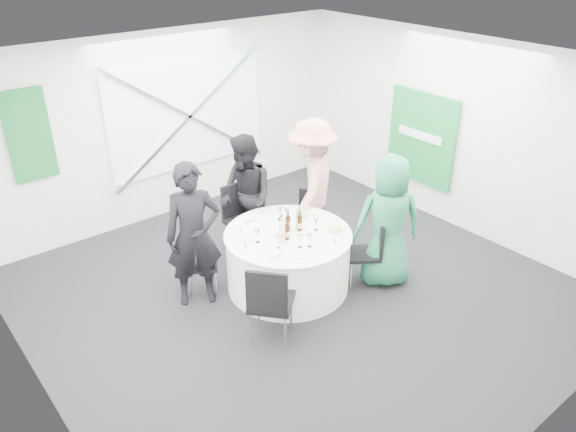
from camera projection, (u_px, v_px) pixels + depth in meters
floor at (298, 293)px, 7.00m from camera, size 6.00×6.00×0.00m
ceiling at (300, 67)px, 5.70m from camera, size 6.00×6.00×0.00m
wall_back at (170, 125)px, 8.41m from camera, size 6.00×0.00×6.00m
wall_front at (552, 320)px, 4.30m from camera, size 6.00×0.00×6.00m
wall_left at (25, 288)px, 4.67m from camera, size 0.00×6.00×6.00m
wall_right at (459, 135)px, 8.03m from camera, size 0.00×6.00×6.00m
window_panel at (188, 116)px, 8.50m from camera, size 2.60×0.03×1.60m
window_brace_a at (190, 116)px, 8.48m from camera, size 2.63×0.05×1.84m
window_brace_b at (190, 116)px, 8.48m from camera, size 2.63×0.05×1.84m
green_banner at (29, 136)px, 7.11m from camera, size 0.55×0.04×1.20m
green_sign at (421, 138)px, 8.50m from camera, size 0.05×1.20×1.40m
banquet_table at (288, 260)px, 6.96m from camera, size 1.56×1.56×0.76m
chair_back at (240, 213)px, 7.66m from camera, size 0.46×0.47×0.98m
chair_back_left at (196, 259)px, 6.81m from camera, size 0.51×0.51×0.82m
chair_back_right at (309, 215)px, 7.81m from camera, size 0.52×0.52×0.83m
chair_front_right at (369, 248)px, 6.98m from camera, size 0.55×0.55×0.87m
chair_front_left at (269, 299)px, 5.88m from camera, size 0.65×0.65×1.01m
person_man_back_left at (194, 236)px, 6.48m from camera, size 0.77×0.66×1.78m
person_man_back at (246, 196)px, 7.51m from camera, size 0.53×0.86×1.69m
person_woman_pink at (312, 185)px, 7.66m from camera, size 1.30×1.12×1.85m
person_woman_green at (388, 222)px, 6.86m from camera, size 1.00×0.91×1.71m
plate_back at (263, 218)px, 7.14m from camera, size 0.30×0.30×0.01m
plate_back_left at (247, 237)px, 6.70m from camera, size 0.26×0.26×0.01m
plate_back_right at (303, 215)px, 7.18m from camera, size 0.25×0.25×0.04m
plate_front_right at (335, 230)px, 6.83m from camera, size 0.26×0.26×0.04m
plate_front_left at (274, 256)px, 6.32m from camera, size 0.29×0.29×0.01m
napkin at (275, 254)px, 6.30m from camera, size 0.17×0.12×0.04m
beer_bottle_a at (281, 227)px, 6.74m from camera, size 0.06×0.06×0.25m
beer_bottle_b at (288, 223)px, 6.82m from camera, size 0.06×0.06×0.25m
beer_bottle_c at (300, 224)px, 6.81m from camera, size 0.06×0.06×0.25m
beer_bottle_d at (287, 232)px, 6.63m from camera, size 0.06×0.06×0.25m
green_water_bottle at (299, 219)px, 6.87m from camera, size 0.08×0.08×0.30m
clear_water_bottle at (282, 232)px, 6.56m from camera, size 0.08×0.08×0.31m
wine_glass_a at (257, 233)px, 6.54m from camera, size 0.07×0.07×0.17m
wine_glass_b at (310, 237)px, 6.45m from camera, size 0.07×0.07×0.17m
wine_glass_c at (280, 210)px, 7.07m from camera, size 0.07×0.07×0.17m
wine_glass_d at (316, 221)px, 6.81m from camera, size 0.07×0.07×0.17m
wine_glass_e at (287, 211)px, 7.05m from camera, size 0.07×0.07×0.17m
wine_glass_f at (300, 238)px, 6.44m from camera, size 0.07×0.07×0.17m
wine_glass_g at (279, 239)px, 6.42m from camera, size 0.07×0.07×0.17m
fork_a at (262, 255)px, 6.35m from camera, size 0.10×0.13×0.01m
knife_a at (297, 258)px, 6.28m from camera, size 0.12×0.12×0.01m
fork_b at (314, 215)px, 7.20m from camera, size 0.09×0.13×0.01m
knife_b at (290, 212)px, 7.29m from camera, size 0.09×0.14×0.01m
fork_c at (271, 213)px, 7.26m from camera, size 0.15×0.02×0.01m
knife_c at (248, 222)px, 7.04m from camera, size 0.15×0.02×0.01m
fork_d at (242, 230)px, 6.86m from camera, size 0.09×0.14×0.01m
knife_d at (245, 245)px, 6.53m from camera, size 0.08×0.14×0.01m
fork_e at (335, 240)px, 6.64m from camera, size 0.10×0.13×0.01m
knife_e at (333, 228)px, 6.90m from camera, size 0.11×0.12×0.01m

